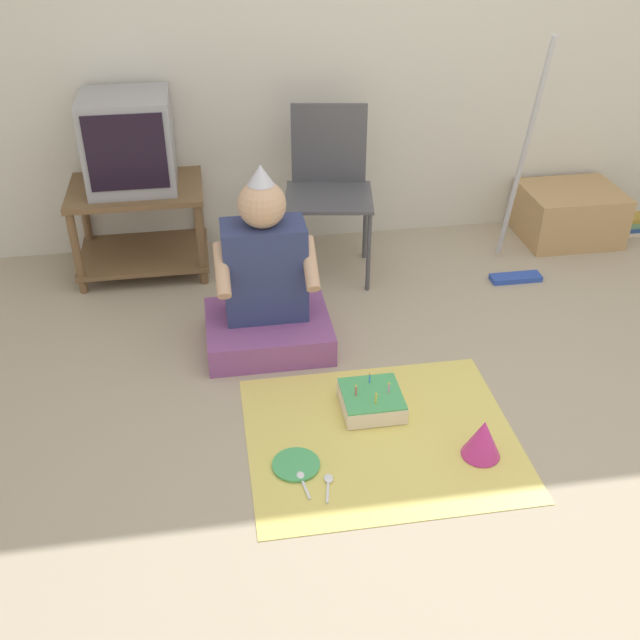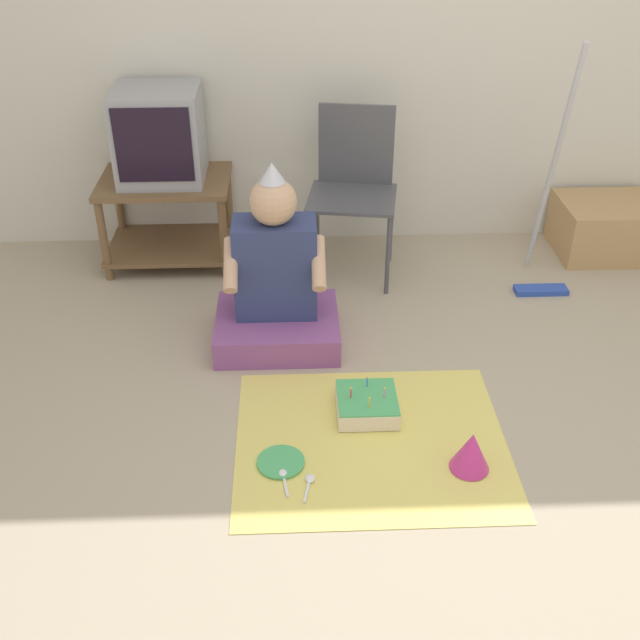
% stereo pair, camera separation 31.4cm
% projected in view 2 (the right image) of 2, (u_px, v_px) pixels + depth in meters
% --- Properties ---
extents(ground_plane, '(16.00, 16.00, 0.00)m').
position_uv_depth(ground_plane, '(463.00, 464.00, 2.92)').
color(ground_plane, tan).
extents(wall_back, '(6.40, 0.06, 2.55)m').
position_uv_depth(wall_back, '(410.00, 15.00, 3.95)').
color(wall_back, beige).
rests_on(wall_back, ground_plane).
extents(tv_stand, '(0.71, 0.51, 0.49)m').
position_uv_depth(tv_stand, '(168.00, 212.00, 4.19)').
color(tv_stand, brown).
rests_on(tv_stand, ground_plane).
extents(tv, '(0.45, 0.43, 0.48)m').
position_uv_depth(tv, '(160.00, 135.00, 3.97)').
color(tv, '#99999E').
rests_on(tv, tv_stand).
extents(folding_chair, '(0.52, 0.48, 0.90)m').
position_uv_depth(folding_chair, '(354.00, 180.00, 3.99)').
color(folding_chair, '#4C4C51').
rests_on(folding_chair, ground_plane).
extents(cardboard_box_stack, '(0.56, 0.46, 0.31)m').
position_uv_depth(cardboard_box_stack, '(607.00, 227.00, 4.35)').
color(cardboard_box_stack, tan).
rests_on(cardboard_box_stack, ground_plane).
extents(dust_mop, '(0.28, 0.34, 1.30)m').
position_uv_depth(dust_mop, '(548.00, 221.00, 3.88)').
color(dust_mop, '#2D4CB2').
rests_on(dust_mop, ground_plane).
extents(person_seated, '(0.59, 0.49, 0.89)m').
position_uv_depth(person_seated, '(276.00, 286.00, 3.51)').
color(person_seated, '#8C4C8C').
rests_on(person_seated, ground_plane).
extents(party_cloth, '(1.09, 0.93, 0.01)m').
position_uv_depth(party_cloth, '(371.00, 441.00, 3.02)').
color(party_cloth, '#EAD666').
rests_on(party_cloth, ground_plane).
extents(birthday_cake, '(0.25, 0.25, 0.14)m').
position_uv_depth(birthday_cake, '(367.00, 404.00, 3.15)').
color(birthday_cake, '#F4E0C6').
rests_on(birthday_cake, party_cloth).
extents(party_hat_blue, '(0.15, 0.15, 0.17)m').
position_uv_depth(party_hat_blue, '(471.00, 451.00, 2.85)').
color(party_hat_blue, '#CC338C').
rests_on(party_hat_blue, party_cloth).
extents(paper_plate, '(0.19, 0.19, 0.01)m').
position_uv_depth(paper_plate, '(281.00, 462.00, 2.91)').
color(paper_plate, '#4CB266').
rests_on(paper_plate, party_cloth).
extents(plastic_spoon_near, '(0.04, 0.14, 0.01)m').
position_uv_depth(plastic_spoon_near, '(284.00, 476.00, 2.84)').
color(plastic_spoon_near, white).
rests_on(plastic_spoon_near, party_cloth).
extents(plastic_spoon_far, '(0.05, 0.14, 0.01)m').
position_uv_depth(plastic_spoon_far, '(309.00, 481.00, 2.82)').
color(plastic_spoon_far, white).
rests_on(plastic_spoon_far, party_cloth).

